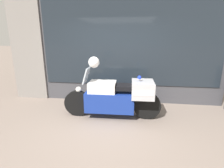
# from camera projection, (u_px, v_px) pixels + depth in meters

# --- Properties ---
(ground_plane) EXTENTS (60.00, 60.00, 0.00)m
(ground_plane) POSITION_uv_depth(u_px,v_px,m) (103.00, 131.00, 3.73)
(ground_plane) COLOR gray
(shop_building) EXTENTS (6.34, 0.55, 4.16)m
(shop_building) POSITION_uv_depth(u_px,v_px,m) (99.00, 31.00, 5.14)
(shop_building) COLOR #424247
(shop_building) RESTS_ON ground
(window_display) EXTENTS (4.87, 0.30, 1.99)m
(window_display) POSITION_uv_depth(u_px,v_px,m) (128.00, 85.00, 5.49)
(window_display) COLOR slate
(window_display) RESTS_ON ground
(paramedic_motorcycle) EXTENTS (2.38, 0.64, 1.23)m
(paramedic_motorcycle) POSITION_uv_depth(u_px,v_px,m) (117.00, 97.00, 4.24)
(paramedic_motorcycle) COLOR black
(paramedic_motorcycle) RESTS_ON ground
(white_helmet) EXTENTS (0.26, 0.26, 0.26)m
(white_helmet) POSITION_uv_depth(u_px,v_px,m) (94.00, 62.00, 4.07)
(white_helmet) COLOR white
(white_helmet) RESTS_ON paramedic_motorcycle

